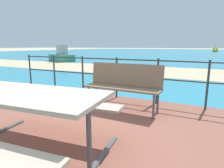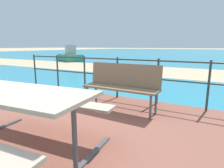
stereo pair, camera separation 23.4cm
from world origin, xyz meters
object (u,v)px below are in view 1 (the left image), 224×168
(park_bench, at_px, (124,82))
(picnic_table, at_px, (21,106))
(boat_near, at_px, (215,49))
(boat_mid, at_px, (61,57))

(park_bench, bearing_deg, picnic_table, -99.32)
(boat_near, distance_m, boat_mid, 39.52)
(picnic_table, relative_size, boat_mid, 0.58)
(park_bench, height_order, boat_mid, boat_mid)
(picnic_table, xyz_separation_m, park_bench, (0.35, 2.03, -0.06))
(boat_mid, bearing_deg, park_bench, 164.33)
(boat_near, xyz_separation_m, boat_mid, (-13.11, -37.28, -0.13))
(boat_near, height_order, boat_mid, boat_near)
(picnic_table, height_order, boat_mid, boat_mid)
(picnic_table, bearing_deg, boat_near, 80.07)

